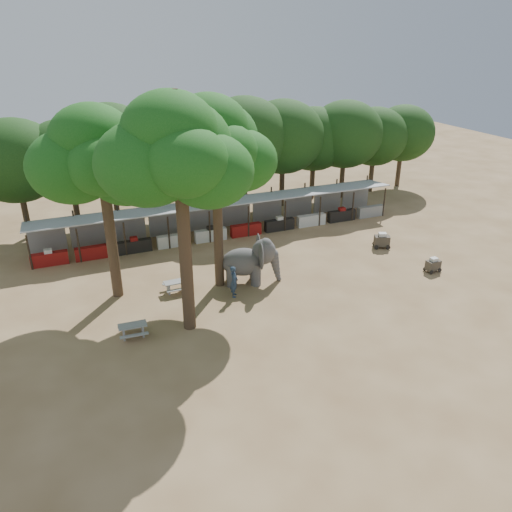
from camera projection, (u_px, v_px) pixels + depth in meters
name	position (u px, v px, depth m)	size (l,w,h in m)	color
ground	(308.00, 323.00, 26.74)	(100.00, 100.00, 0.00)	brown
vendor_stalls	(224.00, 219.00, 37.91)	(28.00, 2.99, 2.80)	#999CA1
yard_tree_left	(98.00, 157.00, 26.26)	(7.10, 6.90, 11.02)	#332316
yard_tree_center	(175.00, 153.00, 22.66)	(7.10, 6.90, 12.04)	#332316
yard_tree_back	(212.00, 145.00, 27.34)	(7.10, 6.90, 11.36)	#332316
backdrop_trees	(202.00, 149.00, 40.47)	(46.46, 5.95, 8.33)	#332316
elephant	(250.00, 261.00, 30.46)	(3.90, 2.85, 2.89)	#444242
handler	(234.00, 281.00, 29.02)	(0.69, 0.46, 1.92)	#26384C
picnic_table_near	(133.00, 329.00, 25.33)	(1.48, 1.34, 0.71)	gray
picnic_table_far	(176.00, 285.00, 29.72)	(1.41, 1.28, 0.69)	gray
cart_front	(433.00, 265.00, 32.21)	(1.03, 0.71, 0.97)	#362F26
cart_back	(382.00, 240.00, 35.73)	(1.37, 1.16, 1.13)	#362F26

